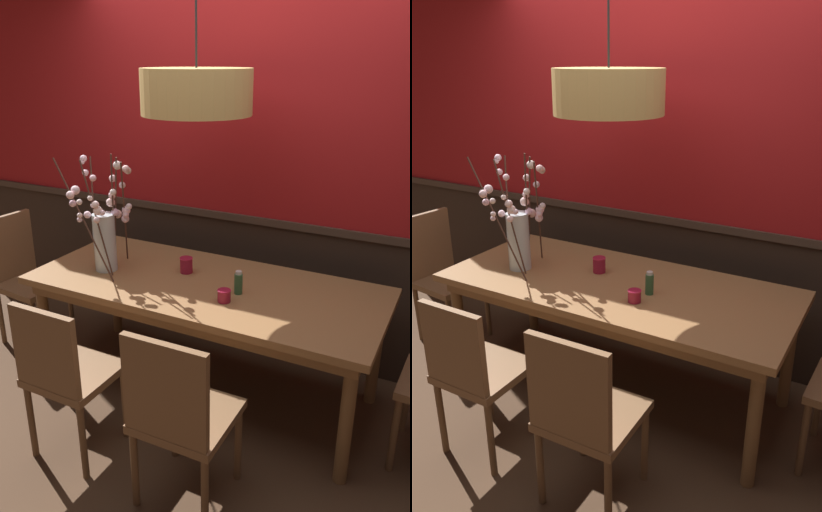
# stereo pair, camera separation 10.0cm
# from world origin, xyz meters

# --- Properties ---
(ground_plane) EXTENTS (24.00, 24.00, 0.00)m
(ground_plane) POSITION_xyz_m (0.00, 0.00, 0.00)
(ground_plane) COLOR #4C3321
(back_wall) EXTENTS (5.59, 0.14, 2.77)m
(back_wall) POSITION_xyz_m (0.00, 0.71, 1.38)
(back_wall) COLOR #2D2119
(back_wall) RESTS_ON ground
(dining_table) EXTENTS (2.13, 0.93, 0.76)m
(dining_table) POSITION_xyz_m (0.00, 0.00, 0.68)
(dining_table) COLOR olive
(dining_table) RESTS_ON ground
(chair_head_west_end) EXTENTS (0.47, 0.44, 0.96)m
(chair_head_west_end) POSITION_xyz_m (-1.50, -0.02, 0.53)
(chair_head_west_end) COLOR brown
(chair_head_west_end) RESTS_ON ground
(chair_far_side_right) EXTENTS (0.46, 0.40, 0.96)m
(chair_far_side_right) POSITION_xyz_m (0.35, 0.87, 0.53)
(chair_far_side_right) COLOR brown
(chair_far_side_right) RESTS_ON ground
(chair_near_side_left) EXTENTS (0.41, 0.42, 0.92)m
(chair_near_side_left) POSITION_xyz_m (-0.36, -0.86, 0.52)
(chair_near_side_left) COLOR brown
(chair_near_side_left) RESTS_ON ground
(chair_near_side_right) EXTENTS (0.44, 0.44, 0.95)m
(chair_near_side_right) POSITION_xyz_m (0.32, -0.87, 0.53)
(chair_near_side_right) COLOR brown
(chair_near_side_right) RESTS_ON ground
(vase_with_blossoms) EXTENTS (0.38, 0.53, 0.74)m
(vase_with_blossoms) POSITION_xyz_m (-0.65, -0.11, 1.00)
(vase_with_blossoms) COLOR silver
(vase_with_blossoms) RESTS_ON dining_table
(candle_holder_nearer_center) EXTENTS (0.08, 0.08, 0.10)m
(candle_holder_nearer_center) POSITION_xyz_m (-0.18, 0.09, 0.81)
(candle_holder_nearer_center) COLOR maroon
(candle_holder_nearer_center) RESTS_ON dining_table
(candle_holder_nearer_edge) EXTENTS (0.08, 0.08, 0.07)m
(candle_holder_nearer_edge) POSITION_xyz_m (0.21, -0.18, 0.80)
(candle_holder_nearer_edge) COLOR maroon
(candle_holder_nearer_edge) RESTS_ON dining_table
(condiment_bottle) EXTENTS (0.05, 0.05, 0.14)m
(condiment_bottle) POSITION_xyz_m (0.24, -0.05, 0.82)
(condiment_bottle) COLOR #2D5633
(condiment_bottle) RESTS_ON dining_table
(pendant_lamp) EXTENTS (0.61, 0.61, 1.04)m
(pendant_lamp) POSITION_xyz_m (-0.06, 0.03, 1.86)
(pendant_lamp) COLOR tan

